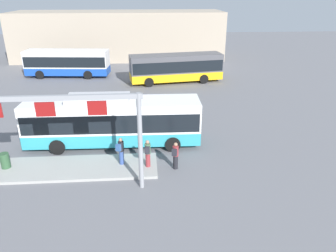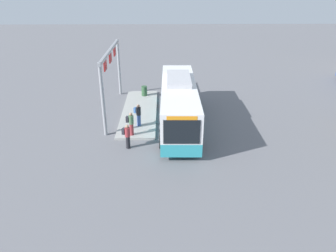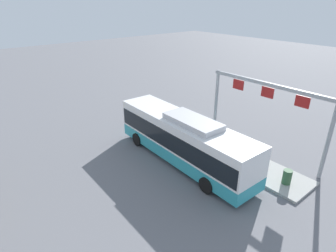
{
  "view_description": "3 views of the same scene",
  "coord_description": "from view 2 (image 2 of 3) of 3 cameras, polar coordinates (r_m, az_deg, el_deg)",
  "views": [
    {
      "loc": [
        2.15,
        -19.78,
        9.67
      ],
      "look_at": [
        3.52,
        -1.29,
        1.78
      ],
      "focal_mm": 34.47,
      "sensor_mm": 36.0,
      "label": 1
    },
    {
      "loc": [
        21.57,
        -1.2,
        9.93
      ],
      "look_at": [
        3.49,
        -0.86,
        1.42
      ],
      "focal_mm": 33.08,
      "sensor_mm": 36.0,
      "label": 2
    },
    {
      "loc": [
        -12.2,
        11.37,
        10.27
      ],
      "look_at": [
        3.12,
        -1.26,
        1.19
      ],
      "focal_mm": 30.01,
      "sensor_mm": 36.0,
      "label": 3
    }
  ],
  "objects": [
    {
      "name": "trash_bin",
      "position": [
        29.15,
        -4.39,
        6.47
      ],
      "size": [
        0.52,
        0.52,
        0.9
      ],
      "primitive_type": "cylinder",
      "color": "#2D5133",
      "rests_on": "platform_curb"
    },
    {
      "name": "person_waiting_mid",
      "position": [
        22.8,
        -5.5,
        2.16
      ],
      "size": [
        0.53,
        0.61,
        1.67
      ],
      "rotation": [
        0.0,
        0.0,
        1.04
      ],
      "color": "#334C8C",
      "rests_on": "platform_curb"
    },
    {
      "name": "bus_main",
      "position": [
        23.08,
        1.98,
        4.59
      ],
      "size": [
        11.38,
        2.86,
        3.46
      ],
      "rotation": [
        0.0,
        0.0,
        -0.02
      ],
      "color": "teal",
      "rests_on": "ground"
    },
    {
      "name": "platform_curb",
      "position": [
        25.88,
        -5.26,
        2.72
      ],
      "size": [
        10.0,
        2.8,
        0.16
      ],
      "primitive_type": "cube",
      "color": "#9E9E99",
      "rests_on": "ground"
    },
    {
      "name": "person_waiting_near",
      "position": [
        20.08,
        -7.53,
        -1.79
      ],
      "size": [
        0.48,
        0.6,
        1.67
      ],
      "rotation": [
        0.0,
        0.0,
        1.2
      ],
      "color": "black",
      "rests_on": "ground"
    },
    {
      "name": "ground_plane",
      "position": [
        23.78,
        1.91,
        0.5
      ],
      "size": [
        120.0,
        120.0,
        0.0
      ],
      "primitive_type": "plane",
      "color": "slate"
    },
    {
      "name": "platform_sign_gantry",
      "position": [
        25.21,
        -10.44,
        10.59
      ],
      "size": [
        9.14,
        0.24,
        5.2
      ],
      "color": "gray",
      "rests_on": "ground"
    },
    {
      "name": "person_boarding",
      "position": [
        21.43,
        -6.87,
        0.52
      ],
      "size": [
        0.37,
        0.54,
        1.67
      ],
      "rotation": [
        0.0,
        0.0,
        1.49
      ],
      "color": "maroon",
      "rests_on": "platform_curb"
    }
  ]
}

